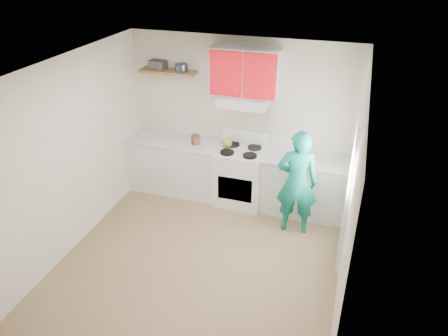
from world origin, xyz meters
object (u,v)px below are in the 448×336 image
(person, at_px, (297,183))
(kettle, at_px, (227,143))
(stove, at_px, (240,176))
(tin, at_px, (181,68))
(crock, at_px, (196,140))

(person, bearing_deg, kettle, -31.17)
(stove, bearing_deg, tin, 169.96)
(tin, height_order, person, tin)
(crock, xyz_separation_m, person, (1.73, -0.53, -0.19))
(tin, distance_m, person, 2.47)
(stove, xyz_separation_m, tin, (-1.02, 0.18, 1.64))
(stove, bearing_deg, person, -27.72)
(kettle, height_order, crock, crock)
(crock, bearing_deg, person, -17.00)
(crock, bearing_deg, tin, 148.38)
(crock, height_order, person, person)
(kettle, distance_m, crock, 0.51)
(stove, height_order, person, person)
(tin, xyz_separation_m, kettle, (0.77, -0.13, -1.10))
(stove, distance_m, crock, 0.93)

